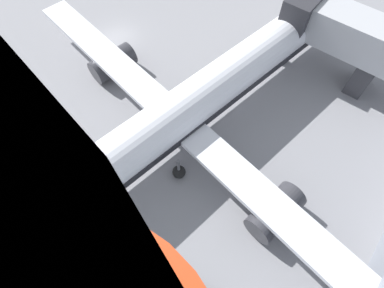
{
  "coord_description": "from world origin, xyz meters",
  "views": [
    {
      "loc": [
        22.66,
        -15.22,
        21.87
      ],
      "look_at": [
        15.55,
        -6.42,
        2.66
      ],
      "focal_mm": 28.0,
      "sensor_mm": 36.0,
      "label": 1
    }
  ],
  "objects_px": {
    "baggage_dolly_row_near_col_c": "(33,247)",
    "baggage_dolly_row_mid_a_col_e": "(146,271)",
    "baggage_dolly_row_mid_a_col_c": "(57,216)",
    "baggage_dolly_row_mid_a_col_d": "(100,245)",
    "baggage_dolly_row_mid_a_col_b": "(18,194)",
    "airplane": "(186,109)",
    "baggage_dolly_row_near_col_d": "(76,277)"
  },
  "relations": [
    {
      "from": "baggage_dolly_row_mid_a_col_c",
      "to": "baggage_dolly_row_mid_a_col_d",
      "type": "height_order",
      "value": "same"
    },
    {
      "from": "baggage_dolly_row_mid_a_col_b",
      "to": "baggage_dolly_row_mid_a_col_e",
      "type": "relative_size",
      "value": 1.0
    },
    {
      "from": "airplane",
      "to": "baggage_dolly_row_near_col_c",
      "type": "distance_m",
      "value": 14.68
    },
    {
      "from": "baggage_dolly_row_near_col_c",
      "to": "baggage_dolly_row_mid_a_col_d",
      "type": "height_order",
      "value": "same"
    },
    {
      "from": "baggage_dolly_row_near_col_c",
      "to": "baggage_dolly_row_mid_a_col_c",
      "type": "xyz_separation_m",
      "value": [
        -0.45,
        2.43,
        0.0
      ]
    },
    {
      "from": "baggage_dolly_row_near_col_c",
      "to": "airplane",
      "type": "bearing_deg",
      "value": 81.87
    },
    {
      "from": "baggage_dolly_row_mid_a_col_c",
      "to": "baggage_dolly_row_mid_a_col_e",
      "type": "bearing_deg",
      "value": 9.87
    },
    {
      "from": "baggage_dolly_row_near_col_d",
      "to": "baggage_dolly_row_mid_a_col_b",
      "type": "height_order",
      "value": "same"
    },
    {
      "from": "baggage_dolly_row_mid_a_col_c",
      "to": "airplane",
      "type": "bearing_deg",
      "value": 78.14
    },
    {
      "from": "baggage_dolly_row_near_col_c",
      "to": "baggage_dolly_row_mid_a_col_e",
      "type": "xyz_separation_m",
      "value": [
        7.16,
        3.76,
        0.0
      ]
    },
    {
      "from": "baggage_dolly_row_near_col_c",
      "to": "baggage_dolly_row_mid_a_col_d",
      "type": "xyz_separation_m",
      "value": [
        3.5,
        3.01,
        0.0
      ]
    },
    {
      "from": "baggage_dolly_row_near_col_d",
      "to": "baggage_dolly_row_mid_a_col_e",
      "type": "bearing_deg",
      "value": 43.42
    },
    {
      "from": "airplane",
      "to": "baggage_dolly_row_mid_a_col_b",
      "type": "distance_m",
      "value": 14.33
    },
    {
      "from": "baggage_dolly_row_mid_a_col_d",
      "to": "baggage_dolly_row_mid_a_col_e",
      "type": "xyz_separation_m",
      "value": [
        3.65,
        0.75,
        0.0
      ]
    },
    {
      "from": "baggage_dolly_row_mid_a_col_b",
      "to": "baggage_dolly_row_mid_a_col_e",
      "type": "bearing_deg",
      "value": 10.76
    },
    {
      "from": "baggage_dolly_row_near_col_d",
      "to": "baggage_dolly_row_near_col_c",
      "type": "bearing_deg",
      "value": -170.86
    },
    {
      "from": "baggage_dolly_row_near_col_d",
      "to": "baggage_dolly_row_mid_a_col_d",
      "type": "relative_size",
      "value": 1.0
    },
    {
      "from": "baggage_dolly_row_mid_a_col_c",
      "to": "baggage_dolly_row_near_col_d",
      "type": "bearing_deg",
      "value": -22.97
    },
    {
      "from": "baggage_dolly_row_mid_a_col_b",
      "to": "baggage_dolly_row_mid_a_col_e",
      "type": "distance_m",
      "value": 11.46
    },
    {
      "from": "baggage_dolly_row_near_col_c",
      "to": "baggage_dolly_row_mid_a_col_d",
      "type": "distance_m",
      "value": 4.62
    },
    {
      "from": "airplane",
      "to": "baggage_dolly_row_mid_a_col_b",
      "type": "xyz_separation_m",
      "value": [
        -6.14,
        -12.67,
        -2.66
      ]
    },
    {
      "from": "baggage_dolly_row_near_col_c",
      "to": "baggage_dolly_row_mid_a_col_b",
      "type": "height_order",
      "value": "same"
    },
    {
      "from": "baggage_dolly_row_mid_a_col_b",
      "to": "baggage_dolly_row_mid_a_col_d",
      "type": "height_order",
      "value": "same"
    },
    {
      "from": "baggage_dolly_row_near_col_d",
      "to": "baggage_dolly_row_mid_a_col_d",
      "type": "height_order",
      "value": "same"
    },
    {
      "from": "airplane",
      "to": "baggage_dolly_row_mid_a_col_e",
      "type": "bearing_deg",
      "value": -64.1
    },
    {
      "from": "baggage_dolly_row_near_col_c",
      "to": "baggage_dolly_row_mid_a_col_d",
      "type": "relative_size",
      "value": 1.0
    },
    {
      "from": "airplane",
      "to": "baggage_dolly_row_mid_a_col_e",
      "type": "height_order",
      "value": "airplane"
    },
    {
      "from": "baggage_dolly_row_near_col_c",
      "to": "baggage_dolly_row_mid_a_col_e",
      "type": "bearing_deg",
      "value": 27.71
    },
    {
      "from": "baggage_dolly_row_near_col_c",
      "to": "baggage_dolly_row_mid_a_col_e",
      "type": "distance_m",
      "value": 8.08
    },
    {
      "from": "baggage_dolly_row_near_col_c",
      "to": "baggage_dolly_row_mid_a_col_c",
      "type": "height_order",
      "value": "same"
    },
    {
      "from": "airplane",
      "to": "baggage_dolly_row_near_col_d",
      "type": "relative_size",
      "value": 12.1
    },
    {
      "from": "baggage_dolly_row_mid_a_col_c",
      "to": "baggage_dolly_row_near_col_c",
      "type": "bearing_deg",
      "value": -79.55
    }
  ]
}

